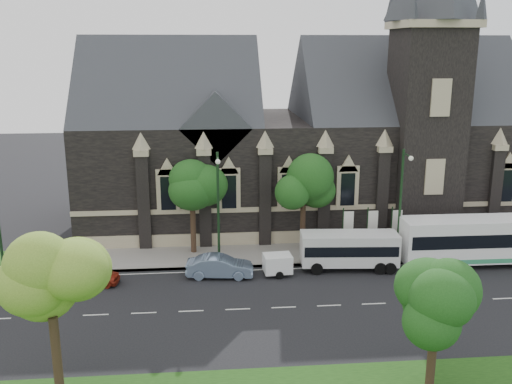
{
  "coord_description": "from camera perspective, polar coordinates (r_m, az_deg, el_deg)",
  "views": [
    {
      "loc": [
        -4.79,
        -33.43,
        16.47
      ],
      "look_at": [
        -1.28,
        6.0,
        6.26
      ],
      "focal_mm": 39.66,
      "sensor_mm": 36.0,
      "label": 1
    }
  ],
  "objects": [
    {
      "name": "box_trailer",
      "position": [
        42.15,
        2.19,
        -7.23
      ],
      "size": [
        3.0,
        1.76,
        1.57
      ],
      "rotation": [
        0.0,
        0.0,
        0.07
      ],
      "color": "white",
      "rests_on": "ground"
    },
    {
      "name": "sedan",
      "position": [
        41.92,
        -3.67,
        -7.5
      ],
      "size": [
        5.05,
        2.18,
        1.62
      ],
      "primitive_type": "imported",
      "rotation": [
        0.0,
        0.0,
        1.47
      ],
      "color": "#768DAB",
      "rests_on": "ground"
    },
    {
      "name": "ground",
      "position": [
        37.57,
        2.81,
        -11.55
      ],
      "size": [
        160.0,
        160.0,
        0.0
      ],
      "primitive_type": "plane",
      "color": "black",
      "rests_on": "ground"
    },
    {
      "name": "tour_coach",
      "position": [
        47.15,
        21.98,
        -4.46
      ],
      "size": [
        12.83,
        3.05,
        3.73
      ],
      "rotation": [
        0.0,
        0.0,
        -0.01
      ],
      "color": "white",
      "rests_on": "ground"
    },
    {
      "name": "car_far_white",
      "position": [
        43.77,
        -22.31,
        -7.88
      ],
      "size": [
        4.36,
        1.77,
        1.27
      ],
      "primitive_type": "imported",
      "rotation": [
        0.0,
        0.0,
        1.57
      ],
      "color": "silver",
      "rests_on": "ground"
    },
    {
      "name": "shuttle_bus",
      "position": [
        43.61,
        9.4,
        -5.63
      ],
      "size": [
        7.45,
        3.03,
        2.82
      ],
      "rotation": [
        0.0,
        0.0,
        -0.07
      ],
      "color": "silver",
      "rests_on": "ground"
    },
    {
      "name": "street_lamp_mid",
      "position": [
        42.09,
        -3.83,
        -1.22
      ],
      "size": [
        0.36,
        1.88,
        9.0
      ],
      "color": "black",
      "rests_on": "ground"
    },
    {
      "name": "sidewalk",
      "position": [
        46.2,
        1.2,
        -6.32
      ],
      "size": [
        80.0,
        5.0,
        0.15
      ],
      "primitive_type": "cube",
      "color": "gray",
      "rests_on": "ground"
    },
    {
      "name": "museum",
      "position": [
        53.79,
        5.61,
        5.52
      ],
      "size": [
        40.0,
        17.7,
        29.9
      ],
      "color": "black",
      "rests_on": "ground"
    },
    {
      "name": "banner_flag_center",
      "position": [
        46.58,
        11.49,
        -3.43
      ],
      "size": [
        0.9,
        0.1,
        4.0
      ],
      "color": "black",
      "rests_on": "ground"
    },
    {
      "name": "tree_walk_right",
      "position": [
        46.11,
        5.04,
        1.05
      ],
      "size": [
        4.08,
        4.08,
        7.8
      ],
      "color": "black",
      "rests_on": "ground"
    },
    {
      "name": "car_far_red",
      "position": [
        42.26,
        -16.31,
        -8.08
      ],
      "size": [
        4.19,
        2.06,
        1.37
      ],
      "primitive_type": "imported",
      "rotation": [
        0.0,
        0.0,
        1.46
      ],
      "color": "maroon",
      "rests_on": "ground"
    },
    {
      "name": "tree_park_near",
      "position": [
        27.53,
        -19.58,
        -7.84
      ],
      "size": [
        4.42,
        4.42,
        8.56
      ],
      "color": "black",
      "rests_on": "ground"
    },
    {
      "name": "street_lamp_near",
      "position": [
        44.61,
        14.46,
        -0.75
      ],
      "size": [
        0.36,
        1.88,
        9.0
      ],
      "color": "black",
      "rests_on": "ground"
    },
    {
      "name": "tree_park_east",
      "position": [
        29.01,
        17.93,
        -10.39
      ],
      "size": [
        3.4,
        3.4,
        6.28
      ],
      "color": "black",
      "rests_on": "ground"
    },
    {
      "name": "banner_flag_left",
      "position": [
        46.06,
        9.1,
        -3.53
      ],
      "size": [
        0.9,
        0.1,
        4.0
      ],
      "color": "black",
      "rests_on": "ground"
    },
    {
      "name": "banner_flag_right",
      "position": [
        47.18,
        13.82,
        -3.34
      ],
      "size": [
        0.9,
        0.1,
        4.0
      ],
      "color": "black",
      "rests_on": "ground"
    },
    {
      "name": "tree_walk_left",
      "position": [
        45.43,
        -6.22,
        0.71
      ],
      "size": [
        3.91,
        3.91,
        7.64
      ],
      "color": "black",
      "rests_on": "ground"
    }
  ]
}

